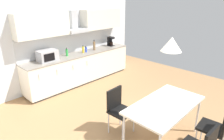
{
  "coord_description": "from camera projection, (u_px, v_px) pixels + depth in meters",
  "views": [
    {
      "loc": [
        -2.45,
        -2.11,
        2.46
      ],
      "look_at": [
        0.37,
        0.63,
        1.0
      ],
      "focal_mm": 32.0,
      "sensor_mm": 36.0,
      "label": 1
    }
  ],
  "objects": [
    {
      "name": "ground_plane",
      "position": [
        122.0,
        131.0,
        3.88
      ],
      "size": [
        8.25,
        8.42,
        0.02
      ],
      "primitive_type": "cube",
      "color": "#9E754C"
    },
    {
      "name": "wall_back",
      "position": [
        42.0,
        43.0,
        5.3
      ],
      "size": [
        6.6,
        0.1,
        2.57
      ],
      "primitive_type": "cube",
      "color": "silver",
      "rests_on": "ground_plane"
    },
    {
      "name": "kitchen_counter",
      "position": [
        81.0,
        67.0,
        5.99
      ],
      "size": [
        3.44,
        0.64,
        0.89
      ],
      "color": "#333333",
      "rests_on": "ground_plane"
    },
    {
      "name": "backsplash_tile",
      "position": [
        73.0,
        42.0,
        5.93
      ],
      "size": [
        3.42,
        0.02,
        0.57
      ],
      "primitive_type": "cube",
      "color": "silver",
      "rests_on": "kitchen_counter"
    },
    {
      "name": "upper_wall_cabinets",
      "position": [
        75.0,
        22.0,
        5.62
      ],
      "size": [
        3.42,
        0.4,
        0.6
      ],
      "color": "silver"
    },
    {
      "name": "microwave",
      "position": [
        47.0,
        56.0,
        5.1
      ],
      "size": [
        0.48,
        0.35,
        0.28
      ],
      "color": "#ADADB2",
      "rests_on": "kitchen_counter"
    },
    {
      "name": "coffee_maker",
      "position": [
        110.0,
        41.0,
        6.67
      ],
      "size": [
        0.18,
        0.19,
        0.3
      ],
      "color": "black",
      "rests_on": "kitchen_counter"
    },
    {
      "name": "bottle_yellow",
      "position": [
        83.0,
        50.0,
        5.86
      ],
      "size": [
        0.06,
        0.06,
        0.22
      ],
      "color": "yellow",
      "rests_on": "kitchen_counter"
    },
    {
      "name": "bottle_brown",
      "position": [
        94.0,
        46.0,
        6.14
      ],
      "size": [
        0.07,
        0.07,
        0.32
      ],
      "color": "brown",
      "rests_on": "kitchen_counter"
    },
    {
      "name": "bottle_blue",
      "position": [
        86.0,
        49.0,
        5.92
      ],
      "size": [
        0.06,
        0.06,
        0.19
      ],
      "color": "blue",
      "rests_on": "kitchen_counter"
    },
    {
      "name": "bottle_green",
      "position": [
        67.0,
        52.0,
        5.55
      ],
      "size": [
        0.06,
        0.06,
        0.23
      ],
      "color": "green",
      "rests_on": "kitchen_counter"
    },
    {
      "name": "dining_table",
      "position": [
        165.0,
        106.0,
        3.38
      ],
      "size": [
        1.48,
        0.77,
        0.75
      ],
      "color": "silver",
      "rests_on": "ground_plane"
    },
    {
      "name": "chair_far_left",
      "position": [
        118.0,
        106.0,
        3.72
      ],
      "size": [
        0.42,
        0.42,
        0.87
      ],
      "color": "black",
      "rests_on": "ground_plane"
    },
    {
      "name": "chair_near_right",
      "position": [
        218.0,
        125.0,
        3.17
      ],
      "size": [
        0.43,
        0.43,
        0.87
      ],
      "color": "black",
      "rests_on": "ground_plane"
    },
    {
      "name": "pendant_lamp",
      "position": [
        172.0,
        44.0,
        3.01
      ],
      "size": [
        0.32,
        0.32,
        0.22
      ],
      "primitive_type": "cone",
      "color": "silver"
    }
  ]
}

